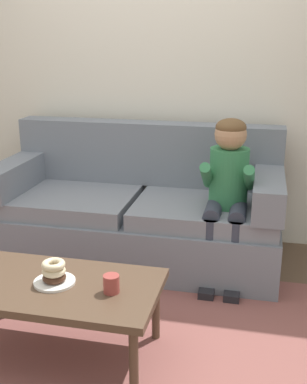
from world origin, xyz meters
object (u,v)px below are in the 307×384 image
(donut, at_px, (54,277))
(mug, at_px, (111,284))
(couch, at_px, (139,212))
(person_child, at_px, (228,185))
(toy_controller, at_px, (11,294))
(coffee_table, at_px, (57,291))

(donut, bearing_deg, mug, -4.16)
(couch, xyz_separation_m, mug, (0.19, -1.28, 0.11))
(donut, bearing_deg, person_child, 53.53)
(toy_controller, bearing_deg, coffee_table, -72.74)
(donut, bearing_deg, toy_controller, 139.15)
(mug, height_order, toy_controller, mug)
(mug, bearing_deg, donut, 175.84)
(couch, height_order, coffee_table, couch)
(person_child, height_order, toy_controller, person_child)
(mug, relative_size, toy_controller, 0.40)
(couch, distance_m, toy_controller, 1.08)
(person_child, relative_size, donut, 9.18)
(couch, distance_m, coffee_table, 1.27)
(couch, relative_size, person_child, 1.87)
(couch, height_order, toy_controller, couch)
(couch, bearing_deg, donut, -95.18)
(person_child, xyz_separation_m, toy_controller, (-1.31, -0.59, -0.65))
(couch, relative_size, donut, 17.15)
(person_child, distance_m, mug, 1.19)
(coffee_table, distance_m, toy_controller, 0.79)
(person_child, bearing_deg, mug, -113.53)
(donut, relative_size, mug, 1.33)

